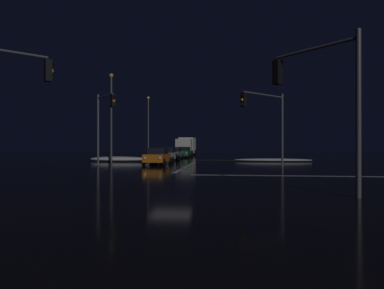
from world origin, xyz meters
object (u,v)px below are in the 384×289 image
streetlamp_left_near (111,111)px  box_truck (186,146)px  traffic_signal_nw (104,116)px  traffic_signal_ne (267,115)px  sedan_orange (158,156)px  sedan_silver (167,155)px  sedan_gray (174,153)px  sedan_green (184,152)px  streetlamp_left_far (148,122)px  traffic_signal_se (319,88)px

streetlamp_left_near → box_truck: bearing=75.9°
traffic_signal_nw → traffic_signal_ne: bearing=-2.3°
traffic_signal_nw → streetlamp_left_near: size_ratio=0.68×
sedan_orange → box_truck: size_ratio=0.52×
sedan_silver → traffic_signal_nw: (-4.01, -7.79, 3.53)m
box_truck → traffic_signal_ne: (10.07, -27.74, 2.58)m
sedan_gray → sedan_green: same height
traffic_signal_nw → streetlamp_left_near: 6.42m
streetlamp_left_far → traffic_signal_se: bearing=-66.5°
traffic_signal_nw → box_truck: bearing=82.3°
sedan_gray → sedan_green: 6.28m
sedan_silver → sedan_gray: 5.93m
traffic_signal_se → traffic_signal_nw: bearing=135.0°
traffic_signal_nw → streetlamp_left_near: streetlamp_left_near is taller
sedan_orange → streetlamp_left_near: (-5.82, 3.74, 4.60)m
sedan_orange → box_truck: box_truck is taller
sedan_silver → traffic_signal_se: size_ratio=0.73×
sedan_silver → traffic_signal_ne: 13.28m
sedan_orange → streetlamp_left_near: size_ratio=0.46×
traffic_signal_ne → sedan_gray: bearing=125.0°
traffic_signal_ne → streetlamp_left_far: 27.41m
sedan_gray → traffic_signal_nw: bearing=-105.4°
sedan_green → traffic_signal_nw: (-4.22, -19.98, 3.53)m
sedan_orange → traffic_signal_nw: traffic_signal_nw is taller
sedan_silver → box_truck: 19.43m
sedan_green → box_truck: (-0.54, 7.21, 0.91)m
traffic_signal_se → traffic_signal_ne: (-0.41, 13.61, 0.24)m
sedan_gray → traffic_signal_ne: size_ratio=0.70×
sedan_gray → traffic_signal_nw: traffic_signal_nw is taller
traffic_signal_ne → streetlamp_left_near: bearing=156.6°
traffic_signal_nw → streetlamp_left_near: (-1.62, 6.12, 1.07)m
box_truck → traffic_signal_se: 42.72m
streetlamp_left_far → streetlamp_left_near: (0.00, -16.00, 0.03)m
sedan_silver → streetlamp_left_near: (-5.63, -1.67, 4.60)m
traffic_signal_se → traffic_signal_ne: size_ratio=0.96×
sedan_orange → streetlamp_left_far: size_ratio=0.46×
traffic_signal_se → streetlamp_left_near: (-15.77, 20.27, 1.36)m
box_truck → streetlamp_left_far: bearing=-136.3°
streetlamp_left_far → streetlamp_left_near: 16.00m
box_truck → streetlamp_left_near: streetlamp_left_near is taller
sedan_orange → box_truck: bearing=91.2°
sedan_green → streetlamp_left_far: bearing=159.8°
sedan_silver → traffic_signal_nw: 9.45m
sedan_green → traffic_signal_se: (9.94, -34.13, 3.25)m
traffic_signal_nw → traffic_signal_ne: (13.75, -0.55, -0.04)m
sedan_green → streetlamp_left_far: (-5.84, 2.14, 4.57)m
traffic_signal_se → streetlamp_left_near: bearing=127.9°
sedan_silver → streetlamp_left_near: streetlamp_left_near is taller
traffic_signal_se → box_truck: bearing=104.2°
sedan_silver → streetlamp_left_near: 7.46m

